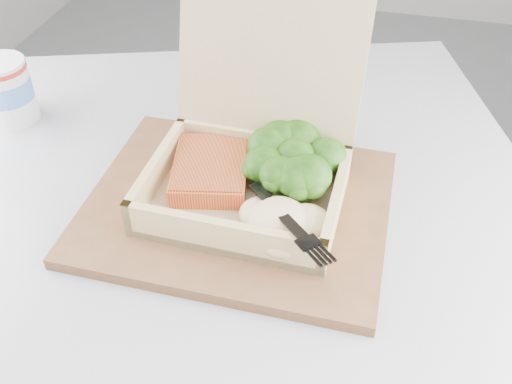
% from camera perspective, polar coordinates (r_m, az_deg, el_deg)
% --- Properties ---
extents(cafe_table, '(1.08, 1.08, 0.75)m').
position_cam_1_polar(cafe_table, '(0.80, -5.34, -13.73)').
color(cafe_table, black).
rests_on(cafe_table, floor).
extents(serving_tray, '(0.35, 0.28, 0.01)m').
position_cam_1_polar(serving_tray, '(0.66, -1.84, -1.40)').
color(serving_tray, brown).
rests_on(serving_tray, cafe_table).
extents(takeout_container, '(0.22, 0.23, 0.20)m').
position_cam_1_polar(takeout_container, '(0.65, -0.32, 4.25)').
color(takeout_container, tan).
rests_on(takeout_container, serving_tray).
extents(salmon_fillet, '(0.11, 0.13, 0.02)m').
position_cam_1_polar(salmon_fillet, '(0.67, -4.55, 2.25)').
color(salmon_fillet, orange).
rests_on(salmon_fillet, takeout_container).
extents(broccoli_pile, '(0.13, 0.13, 0.05)m').
position_cam_1_polar(broccoli_pile, '(0.66, 3.93, 2.82)').
color(broccoli_pile, '#39761A').
rests_on(broccoli_pile, takeout_container).
extents(mashed_potatoes, '(0.10, 0.09, 0.04)m').
position_cam_1_polar(mashed_potatoes, '(0.60, 2.26, -2.82)').
color(mashed_potatoes, beige).
rests_on(mashed_potatoes, takeout_container).
extents(plastic_fork, '(0.11, 0.13, 0.02)m').
position_cam_1_polar(plastic_fork, '(0.60, 1.16, -0.59)').
color(plastic_fork, black).
rests_on(plastic_fork, mashed_potatoes).
extents(paper_cup, '(0.07, 0.07, 0.09)m').
position_cam_1_polar(paper_cup, '(0.86, -23.72, 9.40)').
color(paper_cup, silver).
rests_on(paper_cup, cafe_table).
extents(receipt, '(0.11, 0.14, 0.00)m').
position_cam_1_polar(receipt, '(0.80, -1.15, 6.66)').
color(receipt, silver).
rests_on(receipt, cafe_table).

